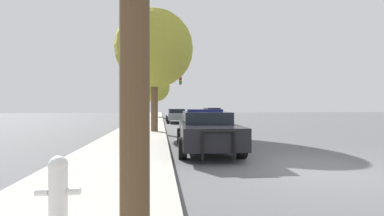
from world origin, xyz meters
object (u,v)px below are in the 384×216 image
at_px(police_car, 206,129).
at_px(car_background_midblock, 176,115).
at_px(tree_sidewalk_far, 154,87).
at_px(traffic_light, 162,88).
at_px(tree_sidewalk_near, 154,49).
at_px(car_background_oncoming, 212,113).
at_px(fire_hydrant, 58,190).

xyz_separation_m(police_car, car_background_midblock, (-0.13, 15.29, -0.02)).
relative_size(car_background_midblock, tree_sidewalk_far, 0.74).
relative_size(traffic_light, tree_sidewalk_far, 0.81).
relative_size(police_car, tree_sidewalk_near, 0.74).
height_order(traffic_light, car_background_midblock, traffic_light).
bearing_deg(car_background_midblock, tree_sidewalk_far, 100.49).
height_order(car_background_midblock, tree_sidewalk_far, tree_sidewalk_far).
bearing_deg(police_car, car_background_oncoming, -99.31).
bearing_deg(fire_hydrant, police_car, 64.55).
bearing_deg(fire_hydrant, traffic_light, 87.06).
bearing_deg(police_car, tree_sidewalk_far, -81.91).
xyz_separation_m(fire_hydrant, car_background_midblock, (2.69, 21.21, 0.13)).
bearing_deg(car_background_oncoming, police_car, 76.74).
relative_size(fire_hydrant, car_background_midblock, 0.18).
relative_size(fire_hydrant, tree_sidewalk_near, 0.12).
height_order(police_car, tree_sidewalk_near, tree_sidewalk_near).
distance_m(police_car, car_background_oncoming, 19.59).
height_order(car_background_oncoming, tree_sidewalk_far, tree_sidewalk_far).
bearing_deg(police_car, car_background_midblock, -86.54).
bearing_deg(police_car, traffic_light, -83.42).
distance_m(car_background_midblock, tree_sidewalk_near, 10.55).
bearing_deg(car_background_midblock, tree_sidewalk_near, -101.19).
height_order(fire_hydrant, traffic_light, traffic_light).
bearing_deg(tree_sidewalk_far, tree_sidewalk_near, -88.69).
relative_size(fire_hydrant, traffic_light, 0.17).
relative_size(car_background_oncoming, tree_sidewalk_far, 0.74).
bearing_deg(police_car, fire_hydrant, 67.54).
bearing_deg(traffic_light, tree_sidewalk_near, -92.04).
distance_m(traffic_light, car_background_oncoming, 6.94).
relative_size(police_car, tree_sidewalk_far, 0.81).
bearing_deg(tree_sidewalk_near, tree_sidewalk_far, 91.31).
bearing_deg(fire_hydrant, tree_sidewalk_near, 85.80).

